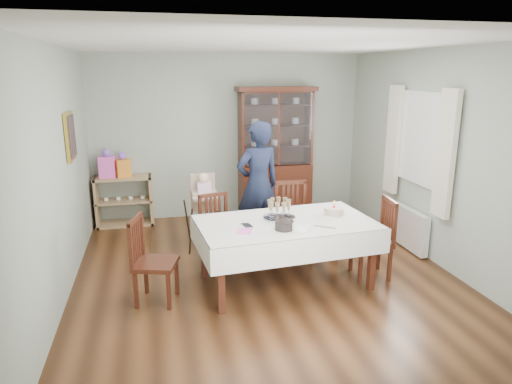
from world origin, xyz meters
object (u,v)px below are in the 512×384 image
object	(u,v)px
dining_table	(285,252)
sideboard	(124,201)
china_cabinet	(275,151)
chair_end_left	(155,277)
woman	(258,185)
gift_bag_orange	(123,166)
chair_far_right	(293,236)
birthday_cake	(334,212)
gift_bag_pink	(107,165)
champagne_tray	(279,213)
high_chair	(205,218)
chair_far_left	(219,245)
chair_end_right	(372,253)

from	to	relation	value
dining_table	sideboard	bearing A→B (deg)	126.34
china_cabinet	chair_end_left	distance (m)	3.50
woman	china_cabinet	bearing A→B (deg)	-128.61
dining_table	gift_bag_orange	bearing A→B (deg)	126.26
chair_far_right	chair_end_left	distance (m)	2.00
china_cabinet	woman	bearing A→B (deg)	-114.42
birthday_cake	gift_bag_pink	world-z (taller)	gift_bag_pink
chair_far_right	woman	size ratio (longest dim) A/B	0.57
woman	champagne_tray	world-z (taller)	woman
champagne_tray	china_cabinet	bearing A→B (deg)	76.02
gift_bag_pink	chair_end_left	bearing A→B (deg)	-76.34
woman	high_chair	bearing A→B (deg)	-24.14
champagne_tray	dining_table	bearing A→B (deg)	-68.76
chair_far_left	gift_bag_orange	bearing A→B (deg)	108.36
chair_end_right	woman	xyz separation A→B (m)	(-1.11, 1.30, 0.60)
chair_far_left	gift_bag_orange	distance (m)	2.39
gift_bag_orange	chair_far_right	bearing A→B (deg)	-39.76
china_cabinet	birthday_cake	distance (m)	2.53
gift_bag_orange	champagne_tray	bearing A→B (deg)	-53.14
chair_far_right	gift_bag_pink	xyz separation A→B (m)	(-2.47, 1.86, 0.70)
chair_far_left	chair_end_left	xyz separation A→B (m)	(-0.81, -0.79, 0.01)
chair_far_right	chair_end_right	xyz separation A→B (m)	(0.75, -0.78, -0.01)
dining_table	gift_bag_orange	distance (m)	3.28
chair_end_left	sideboard	bearing A→B (deg)	26.07
chair_end_left	gift_bag_pink	world-z (taller)	gift_bag_pink
high_chair	birthday_cake	xyz separation A→B (m)	(1.39, -1.31, 0.39)
high_chair	chair_end_right	bearing A→B (deg)	-39.30
chair_far_right	high_chair	size ratio (longest dim) A/B	0.94
high_chair	gift_bag_orange	world-z (taller)	gift_bag_orange
champagne_tray	gift_bag_pink	bearing A→B (deg)	130.19
birthday_cake	china_cabinet	bearing A→B (deg)	90.95
chair_end_right	high_chair	xyz separation A→B (m)	(-1.85, 1.43, 0.13)
chair_end_left	chair_far_left	bearing A→B (deg)	-28.79
chair_far_left	gift_bag_orange	world-z (taller)	gift_bag_orange
china_cabinet	champagne_tray	size ratio (longest dim) A/B	5.75
chair_end_right	birthday_cake	world-z (taller)	chair_end_right
sideboard	birthday_cake	size ratio (longest dim) A/B	3.38
dining_table	gift_bag_pink	bearing A→B (deg)	129.49
sideboard	chair_end_left	xyz separation A→B (m)	(0.44, -2.73, -0.12)
dining_table	chair_end_right	world-z (taller)	chair_end_right
sideboard	chair_end_right	xyz separation A→B (m)	(3.00, -2.66, -0.11)
gift_bag_pink	china_cabinet	bearing A→B (deg)	-0.03
china_cabinet	high_chair	distance (m)	1.94
chair_end_right	woman	distance (m)	1.81
chair_far_left	chair_far_right	distance (m)	1.01
high_chair	woman	bearing A→B (deg)	-11.42
woman	high_chair	size ratio (longest dim) A/B	1.67
china_cabinet	high_chair	size ratio (longest dim) A/B	2.05
champagne_tray	gift_bag_pink	xyz separation A→B (m)	(-2.10, 2.48, 0.17)
champagne_tray	high_chair	bearing A→B (deg)	119.50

